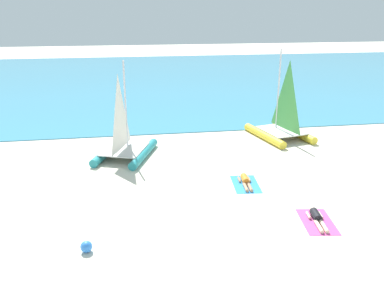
{
  "coord_description": "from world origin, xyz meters",
  "views": [
    {
      "loc": [
        -2.91,
        -13.33,
        7.37
      ],
      "look_at": [
        0.0,
        4.55,
        1.2
      ],
      "focal_mm": 38.01,
      "sensor_mm": 36.0,
      "label": 1
    }
  ],
  "objects_px": {
    "sunbather_right": "(317,218)",
    "sailboat_yellow": "(281,125)",
    "towel_left": "(246,184)",
    "towel_right": "(317,222)",
    "sailboat_teal": "(124,144)",
    "sunbather_left": "(245,181)",
    "beach_ball": "(86,247)"
  },
  "relations": [
    {
      "from": "sailboat_teal",
      "to": "sailboat_yellow",
      "type": "bearing_deg",
      "value": 31.17
    },
    {
      "from": "sunbather_left",
      "to": "sailboat_yellow",
      "type": "bearing_deg",
      "value": 62.76
    },
    {
      "from": "sunbather_right",
      "to": "sailboat_yellow",
      "type": "bearing_deg",
      "value": 85.14
    },
    {
      "from": "sailboat_yellow",
      "to": "sailboat_teal",
      "type": "xyz_separation_m",
      "value": [
        -9.05,
        -1.8,
        -0.04
      ]
    },
    {
      "from": "sailboat_yellow",
      "to": "towel_right",
      "type": "height_order",
      "value": "sailboat_yellow"
    },
    {
      "from": "sailboat_yellow",
      "to": "sunbather_right",
      "type": "distance_m",
      "value": 9.84
    },
    {
      "from": "towel_left",
      "to": "towel_right",
      "type": "height_order",
      "value": "same"
    },
    {
      "from": "towel_left",
      "to": "towel_right",
      "type": "distance_m",
      "value": 3.91
    },
    {
      "from": "sailboat_teal",
      "to": "sunbather_left",
      "type": "distance_m",
      "value": 6.69
    },
    {
      "from": "sailboat_yellow",
      "to": "sailboat_teal",
      "type": "distance_m",
      "value": 9.23
    },
    {
      "from": "sailboat_teal",
      "to": "towel_right",
      "type": "relative_size",
      "value": 2.56
    },
    {
      "from": "sunbather_right",
      "to": "sailboat_teal",
      "type": "bearing_deg",
      "value": 139.63
    },
    {
      "from": "towel_left",
      "to": "sunbather_right",
      "type": "bearing_deg",
      "value": -64.93
    },
    {
      "from": "towel_left",
      "to": "beach_ball",
      "type": "bearing_deg",
      "value": -147.05
    },
    {
      "from": "towel_left",
      "to": "towel_right",
      "type": "relative_size",
      "value": 1.0
    },
    {
      "from": "sunbather_left",
      "to": "towel_right",
      "type": "height_order",
      "value": "sunbather_left"
    },
    {
      "from": "sailboat_yellow",
      "to": "towel_left",
      "type": "relative_size",
      "value": 2.69
    },
    {
      "from": "sunbather_left",
      "to": "sunbather_right",
      "type": "xyz_separation_m",
      "value": [
        1.63,
        -3.56,
        0.0
      ]
    },
    {
      "from": "beach_ball",
      "to": "sailboat_yellow",
      "type": "bearing_deg",
      "value": 44.79
    },
    {
      "from": "sailboat_yellow",
      "to": "beach_ball",
      "type": "xyz_separation_m",
      "value": [
        -10.3,
        -10.22,
        -0.57
      ]
    },
    {
      "from": "sunbather_right",
      "to": "towel_right",
      "type": "bearing_deg",
      "value": -90.0
    },
    {
      "from": "sailboat_yellow",
      "to": "sailboat_teal",
      "type": "bearing_deg",
      "value": 178.32
    },
    {
      "from": "sunbather_right",
      "to": "beach_ball",
      "type": "relative_size",
      "value": 4.17
    },
    {
      "from": "sailboat_yellow",
      "to": "towel_right",
      "type": "distance_m",
      "value": 9.91
    },
    {
      "from": "towel_right",
      "to": "beach_ball",
      "type": "height_order",
      "value": "beach_ball"
    },
    {
      "from": "sailboat_teal",
      "to": "sunbather_left",
      "type": "bearing_deg",
      "value": -19.13
    },
    {
      "from": "sailboat_yellow",
      "to": "sailboat_teal",
      "type": "relative_size",
      "value": 1.05
    },
    {
      "from": "towel_left",
      "to": "sunbather_left",
      "type": "xyz_separation_m",
      "value": [
        0.01,
        0.07,
        0.13
      ]
    },
    {
      "from": "sunbather_left",
      "to": "towel_right",
      "type": "relative_size",
      "value": 0.83
    },
    {
      "from": "towel_left",
      "to": "towel_right",
      "type": "bearing_deg",
      "value": -65.47
    },
    {
      "from": "towel_left",
      "to": "towel_right",
      "type": "xyz_separation_m",
      "value": [
        1.62,
        -3.56,
        0.0
      ]
    },
    {
      "from": "towel_left",
      "to": "sailboat_yellow",
      "type": "bearing_deg",
      "value": 57.37
    }
  ]
}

